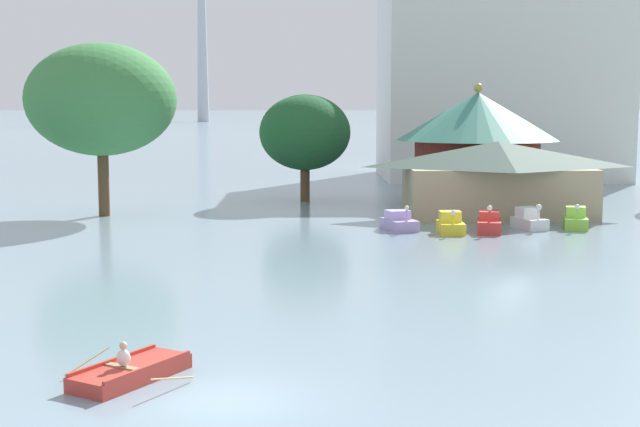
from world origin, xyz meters
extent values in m
plane|color=gray|center=(0.00, 0.00, 0.00)|extent=(2000.00, 2000.00, 0.00)
cube|color=#B7382D|center=(-2.80, 1.79, 0.22)|extent=(3.16, 3.87, 0.43)
cube|color=#B7382D|center=(-3.36, 2.14, 0.48)|extent=(1.94, 3.01, 0.10)
cube|color=#B7382D|center=(-2.24, 1.43, 0.48)|extent=(1.94, 3.01, 0.10)
cube|color=#997F5B|center=(-2.95, 1.55, 0.45)|extent=(1.16, 0.85, 0.04)
ellipsoid|color=white|center=(-2.95, 1.55, 0.71)|extent=(0.54, 0.50, 0.48)
sphere|color=tan|center=(-2.95, 1.55, 1.06)|extent=(0.22, 0.22, 0.22)
cylinder|color=tan|center=(-4.20, 2.55, 0.33)|extent=(0.98, 1.52, 0.45)
cylinder|color=tan|center=(-1.50, 0.87, 0.33)|extent=(0.98, 1.52, 0.45)
cube|color=#B299D8|center=(8.00, 31.69, 0.33)|extent=(2.27, 2.89, 0.66)
cube|color=#C8ADF0|center=(7.90, 31.99, 0.93)|extent=(1.61, 1.49, 0.54)
cylinder|color=#B299D8|center=(8.32, 30.73, 1.01)|extent=(0.14, 0.14, 0.69)
sphere|color=white|center=(8.32, 30.73, 1.49)|extent=(0.28, 0.28, 0.28)
cube|color=yellow|center=(10.93, 30.32, 0.34)|extent=(1.52, 2.53, 0.67)
cube|color=yellow|center=(10.94, 30.63, 0.99)|extent=(1.27, 1.15, 0.62)
cylinder|color=yellow|center=(10.91, 29.32, 0.94)|extent=(0.14, 0.14, 0.54)
sphere|color=white|center=(10.91, 29.32, 1.37)|extent=(0.31, 0.31, 0.31)
cube|color=red|center=(13.31, 30.63, 0.38)|extent=(1.93, 3.12, 0.76)
cube|color=#E8423C|center=(13.38, 30.99, 1.01)|extent=(1.41, 1.51, 0.51)
cylinder|color=red|center=(13.08, 29.49, 1.11)|extent=(0.14, 0.14, 0.70)
sphere|color=white|center=(13.08, 29.49, 1.61)|extent=(0.31, 0.31, 0.31)
cube|color=white|center=(16.13, 32.07, 0.34)|extent=(2.03, 2.64, 0.68)
cube|color=white|center=(16.04, 32.34, 1.01)|extent=(1.43, 1.36, 0.65)
cylinder|color=white|center=(16.43, 31.19, 0.97)|extent=(0.14, 0.14, 0.57)
sphere|color=white|center=(16.43, 31.19, 1.45)|extent=(0.38, 0.38, 0.38)
cube|color=#8CCC3F|center=(18.98, 31.98, 0.37)|extent=(1.87, 2.58, 0.73)
cube|color=#A0E24F|center=(19.04, 32.27, 1.06)|extent=(1.38, 1.28, 0.65)
cylinder|color=#8CCC3F|center=(18.77, 31.08, 1.04)|extent=(0.14, 0.14, 0.60)
sphere|color=white|center=(18.77, 31.08, 1.49)|extent=(0.31, 0.31, 0.31)
cube|color=tan|center=(15.44, 38.32, 1.70)|extent=(12.40, 6.84, 3.41)
pyramid|color=#42564C|center=(15.44, 38.32, 4.29)|extent=(13.39, 7.87, 1.77)
cylinder|color=#993328|center=(15.45, 45.93, 2.47)|extent=(9.57, 9.57, 4.94)
cone|color=#387F6B|center=(15.45, 45.93, 6.76)|extent=(12.49, 12.49, 3.65)
sphere|color=#B7993D|center=(15.45, 45.93, 8.93)|extent=(0.70, 0.70, 0.70)
cylinder|color=brown|center=(-11.73, 39.14, 2.09)|extent=(0.76, 0.76, 4.17)
ellipsoid|color=#3D7F42|center=(-11.73, 39.14, 8.02)|extent=(10.26, 10.26, 7.69)
cylinder|color=brown|center=(2.21, 47.95, 1.25)|extent=(0.74, 0.74, 2.51)
ellipsoid|color=#1E5128|center=(2.21, 47.95, 5.48)|extent=(7.19, 7.19, 5.94)
cube|color=silver|center=(22.27, 71.00, 10.23)|extent=(23.72, 16.88, 20.47)
camera|label=1|loc=(2.07, -22.79, 7.75)|focal=50.31mm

